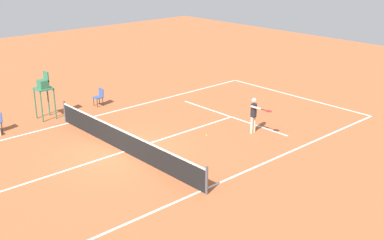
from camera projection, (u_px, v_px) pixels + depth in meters
The scene contains 7 objects.
ground_plane at pixel (124, 152), 20.51m from camera, with size 60.00×60.00×0.00m, color #AD5933.
court_lines at pixel (124, 152), 20.50m from camera, with size 9.59×24.05×0.01m.
tennis_net at pixel (124, 141), 20.34m from camera, with size 10.19×0.10×1.07m.
player_serving at pixel (254, 113), 22.24m from camera, with size 1.28×0.51×1.68m.
tennis_ball at pixel (207, 135), 22.18m from camera, with size 0.07×0.07×0.07m, color #CCE033.
umpire_chair at pixel (44, 88), 23.90m from camera, with size 0.80×0.80×2.41m.
courtside_chair_mid at pixel (99, 96), 26.25m from camera, with size 0.44×0.46×0.95m.
Camera 1 is at (-15.89, 10.53, 8.20)m, focal length 45.35 mm.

